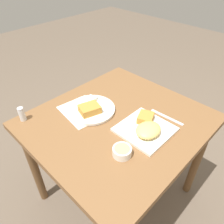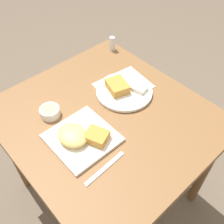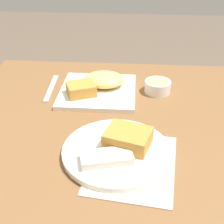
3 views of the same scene
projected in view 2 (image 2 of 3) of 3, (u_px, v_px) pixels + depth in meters
name	position (u px, v px, depth m)	size (l,w,h in m)	color
ground_plane	(108.00, 189.00, 1.67)	(8.00, 8.00, 0.00)	brown
dining_table	(106.00, 128.00, 1.21)	(0.89, 0.82, 0.71)	brown
menu_card	(123.00, 85.00, 1.28)	(0.22, 0.27, 0.00)	beige
plate_square_near	(80.00, 137.00, 1.04)	(0.25, 0.25, 0.06)	white
plate_oval_far	(123.00, 90.00, 1.23)	(0.27, 0.27, 0.05)	white
sauce_ramekin	(50.00, 112.00, 1.13)	(0.09, 0.09, 0.04)	white
salt_shaker	(112.00, 44.00, 1.46)	(0.03, 0.03, 0.08)	white
butter_knife	(105.00, 168.00, 0.97)	(0.03, 0.19, 0.00)	silver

